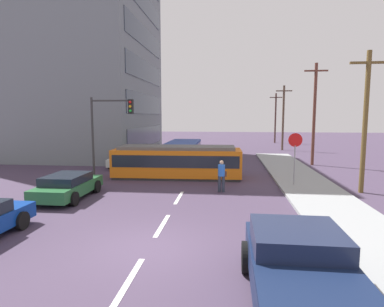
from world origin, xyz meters
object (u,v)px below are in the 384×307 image
at_px(utility_pole_far, 283,117).
at_px(pedestrian_crossing, 222,174).
at_px(streetcar_tram, 177,161).
at_px(traffic_light_mast, 108,123).
at_px(utility_pole_mid, 314,113).
at_px(pickup_truck_parked, 301,272).
at_px(parked_sedan_mid, 68,186).
at_px(stop_sign, 295,148).
at_px(parked_sedan_furthest, 149,150).
at_px(utility_pole_distant, 275,117).
at_px(city_bus, 184,150).
at_px(utility_pole_near, 365,120).
at_px(parked_sedan_far, 127,159).

bearing_deg(utility_pole_far, pedestrian_crossing, -107.02).
bearing_deg(streetcar_tram, utility_pole_far, 61.90).
height_order(traffic_light_mast, utility_pole_mid, utility_pole_mid).
bearing_deg(pickup_truck_parked, utility_pole_mid, 75.37).
height_order(parked_sedan_mid, utility_pole_mid, utility_pole_mid).
relative_size(utility_pole_mid, utility_pole_far, 1.10).
bearing_deg(utility_pole_far, stop_sign, -97.37).
bearing_deg(parked_sedan_furthest, utility_pole_distant, 51.09).
distance_m(streetcar_tram, utility_pole_mid, 12.33).
relative_size(city_bus, utility_pole_far, 0.81).
bearing_deg(parked_sedan_mid, utility_pole_mid, 40.35).
distance_m(city_bus, utility_pole_mid, 11.12).
relative_size(city_bus, pickup_truck_parked, 1.19).
bearing_deg(parked_sedan_furthest, pickup_truck_parked, -69.02).
bearing_deg(parked_sedan_furthest, pedestrian_crossing, -61.91).
bearing_deg(utility_pole_near, stop_sign, 162.91).
bearing_deg(parked_sedan_far, traffic_light_mast, -82.62).
relative_size(city_bus, traffic_light_mast, 1.18).
bearing_deg(streetcar_tram, city_bus, 94.70).
relative_size(parked_sedan_far, utility_pole_near, 0.61).
bearing_deg(utility_pole_mid, utility_pole_near, -89.36).
relative_size(streetcar_tram, utility_pole_distant, 1.14).
xyz_separation_m(streetcar_tram, parked_sedan_mid, (-4.41, -5.83, -0.44)).
bearing_deg(streetcar_tram, parked_sedan_mid, -127.13).
bearing_deg(utility_pole_distant, parked_sedan_furthest, -128.91).
height_order(streetcar_tram, parked_sedan_mid, streetcar_tram).
bearing_deg(parked_sedan_far, parked_sedan_mid, -88.97).
distance_m(utility_pole_mid, utility_pole_far, 11.35).
distance_m(city_bus, pedestrian_crossing, 11.40).
bearing_deg(utility_pole_mid, traffic_light_mast, -149.37).
xyz_separation_m(city_bus, parked_sedan_furthest, (-3.79, 2.83, -0.39)).
distance_m(utility_pole_far, utility_pole_distant, 10.12).
bearing_deg(parked_sedan_far, utility_pole_far, 44.45).
height_order(city_bus, utility_pole_far, utility_pole_far).
height_order(parked_sedan_mid, utility_pole_distant, utility_pole_distant).
bearing_deg(utility_pole_far, parked_sedan_furthest, -150.73).
xyz_separation_m(pickup_truck_parked, parked_sedan_far, (-9.33, 17.77, -0.17)).
bearing_deg(utility_pole_mid, streetcar_tram, -147.29).
xyz_separation_m(parked_sedan_furthest, utility_pole_distant, (14.43, 17.88, 3.14)).
relative_size(parked_sedan_far, utility_pole_distant, 0.61).
distance_m(pedestrian_crossing, traffic_light_mast, 7.49).
relative_size(parked_sedan_mid, utility_pole_mid, 0.52).
height_order(city_bus, utility_pole_mid, utility_pole_mid).
height_order(traffic_light_mast, utility_pole_distant, utility_pole_distant).
height_order(parked_sedan_far, traffic_light_mast, traffic_light_mast).
bearing_deg(utility_pole_mid, stop_sign, -110.14).
relative_size(pedestrian_crossing, parked_sedan_mid, 0.40).
distance_m(pickup_truck_parked, utility_pole_near, 12.44).
height_order(parked_sedan_furthest, utility_pole_distant, utility_pole_distant).
height_order(parked_sedan_far, utility_pole_far, utility_pole_far).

